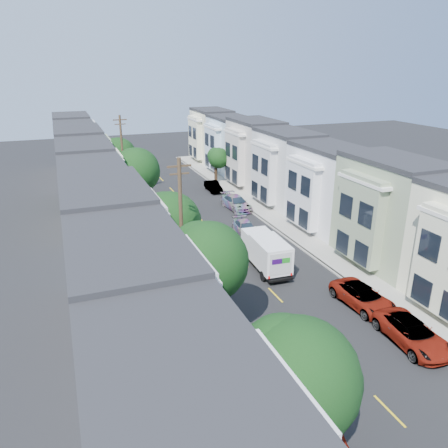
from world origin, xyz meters
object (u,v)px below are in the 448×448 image
at_px(tree_d, 136,171).
at_px(utility_pole_near, 182,231).
at_px(tree_c, 169,223).
at_px(tree_far_r, 218,158).
at_px(parked_left_d, 164,232).
at_px(parked_right_b, 363,297).
at_px(parked_right_c, 236,203).
at_px(fedex_truck, 266,251).
at_px(parked_right_d, 213,187).
at_px(parked_right_a, 412,334).
at_px(lead_sedan, 245,228).
at_px(parked_left_b, 251,356).
at_px(tree_a, 295,380).
at_px(utility_pole_far, 123,158).
at_px(tree_e, 118,156).
at_px(tree_b, 206,262).
at_px(parked_left_c, 201,285).

bearing_deg(tree_d, utility_pole_near, -89.99).
xyz_separation_m(tree_c, tree_far_r, (13.20, 25.46, -1.02)).
xyz_separation_m(parked_left_d, parked_right_b, (9.80, -17.16, 0.06)).
height_order(tree_far_r, parked_right_c, tree_far_r).
bearing_deg(fedex_truck, parked_right_d, 84.12).
xyz_separation_m(tree_far_r, parked_right_a, (-1.99, -39.08, -2.78)).
bearing_deg(lead_sedan, parked_right_b, -76.27).
distance_m(tree_c, parked_left_b, 12.74).
distance_m(tree_d, parked_right_d, 14.71).
relative_size(tree_a, utility_pole_far, 0.72).
bearing_deg(utility_pole_far, tree_e, 90.02).
distance_m(tree_b, parked_right_b, 12.05).
relative_size(tree_a, tree_b, 0.96).
xyz_separation_m(utility_pole_near, fedex_truck, (7.52, 2.18, -3.60)).
bearing_deg(fedex_truck, tree_a, -109.99).
height_order(fedex_truck, lead_sedan, fedex_truck).
distance_m(tree_c, fedex_truck, 8.20).
distance_m(lead_sedan, parked_right_d, 15.69).
xyz_separation_m(tree_far_r, utility_pole_far, (-13.19, -2.98, 1.65)).
height_order(tree_a, tree_far_r, tree_a).
xyz_separation_m(tree_b, utility_pole_near, (0.00, 5.26, 0.01)).
height_order(parked_left_c, parked_right_d, parked_right_d).
bearing_deg(lead_sedan, utility_pole_near, -127.07).
height_order(parked_left_d, parked_right_c, parked_right_c).
distance_m(tree_far_r, fedex_truck, 27.46).
bearing_deg(parked_left_d, parked_left_b, -85.05).
distance_m(lead_sedan, parked_right_a, 19.99).
xyz_separation_m(parked_left_c, parked_right_b, (9.80, -5.82, 0.07)).
height_order(tree_far_r, parked_right_a, tree_far_r).
bearing_deg(parked_left_b, fedex_truck, 56.87).
height_order(lead_sedan, parked_left_c, parked_left_c).
height_order(tree_b, parked_right_b, tree_b).
bearing_deg(lead_sedan, tree_a, -104.04).
bearing_deg(parked_left_c, parked_right_d, 65.28).
height_order(utility_pole_near, parked_left_b, utility_pole_near).
distance_m(tree_c, parked_right_c, 18.25).
relative_size(lead_sedan, parked_right_c, 0.85).
relative_size(parked_left_c, parked_right_d, 1.09).
bearing_deg(tree_a, utility_pole_far, 90.00).
distance_m(parked_left_c, parked_left_d, 11.34).
height_order(lead_sedan, parked_right_c, parked_right_c).
bearing_deg(parked_right_a, parked_right_c, 93.57).
height_order(tree_e, parked_right_a, tree_e).
distance_m(tree_b, parked_left_d, 17.54).
relative_size(tree_far_r, utility_pole_far, 0.50).
distance_m(parked_right_a, parked_right_d, 35.42).
bearing_deg(parked_left_b, tree_d, 89.71).
height_order(parked_right_a, parked_right_d, parked_right_a).
height_order(tree_c, parked_right_d, tree_c).
bearing_deg(parked_right_b, parked_left_c, 145.78).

